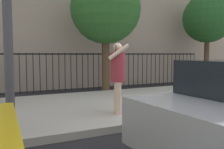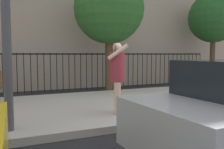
# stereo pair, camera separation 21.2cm
# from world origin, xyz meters

# --- Properties ---
(ground_plane) EXTENTS (60.00, 60.00, 0.00)m
(ground_plane) POSITION_xyz_m (0.00, 0.00, 0.00)
(ground_plane) COLOR black
(sidewalk) EXTENTS (28.00, 4.40, 0.15)m
(sidewalk) POSITION_xyz_m (0.00, 2.20, 0.07)
(sidewalk) COLOR #B2ADA3
(sidewalk) RESTS_ON ground
(iron_fence) EXTENTS (12.03, 0.04, 1.60)m
(iron_fence) POSITION_xyz_m (0.00, 5.90, 1.02)
(iron_fence) COLOR black
(iron_fence) RESTS_ON ground
(pedestrian_on_phone) EXTENTS (0.53, 0.72, 1.65)m
(pedestrian_on_phone) POSITION_xyz_m (-1.27, 0.91, 1.11)
(pedestrian_on_phone) COLOR beige
(pedestrian_on_phone) RESTS_ON sidewalk
(street_tree_near) EXTENTS (2.43, 2.43, 4.54)m
(street_tree_near) POSITION_xyz_m (5.78, 4.84, 3.30)
(street_tree_near) COLOR #4C3823
(street_tree_near) RESTS_ON ground
(street_tree_far) EXTENTS (2.71, 2.71, 4.65)m
(street_tree_far) POSITION_xyz_m (0.11, 4.57, 3.27)
(street_tree_far) COLOR #4C3823
(street_tree_far) RESTS_ON ground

